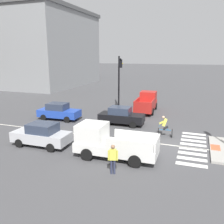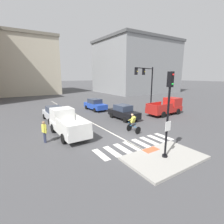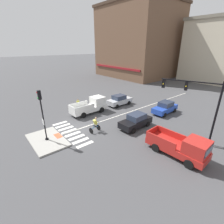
{
  "view_description": "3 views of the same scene",
  "coord_description": "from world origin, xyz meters",
  "px_view_note": "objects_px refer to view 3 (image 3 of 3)",
  "views": [
    {
      "loc": [
        -16.71,
        -1.08,
        6.3
      ],
      "look_at": [
        0.79,
        5.23,
        1.82
      ],
      "focal_mm": 38.35,
      "sensor_mm": 36.0,
      "label": 1
    },
    {
      "loc": [
        -7.67,
        -9.71,
        4.94
      ],
      "look_at": [
        1.4,
        4.41,
        1.26
      ],
      "focal_mm": 26.65,
      "sensor_mm": 36.0,
      "label": 2
    },
    {
      "loc": [
        15.02,
        -7.59,
        8.85
      ],
      "look_at": [
        0.06,
        4.68,
        0.97
      ],
      "focal_mm": 26.28,
      "sensor_mm": 36.0,
      "label": 3
    }
  ],
  "objects_px": {
    "signal_pole": "(42,111)",
    "pickup_truck_white_westbound_near": "(91,106)",
    "car_black_eastbound_mid": "(136,121)",
    "pedestrian_at_curb_left": "(78,104)",
    "traffic_light_mast": "(198,100)",
    "car_silver_westbound_far": "(119,100)",
    "cyclist": "(95,125)",
    "car_blue_eastbound_far": "(165,107)",
    "pickup_truck_red_cross_right": "(182,147)"
  },
  "relations": [
    {
      "from": "signal_pole",
      "to": "pickup_truck_white_westbound_near",
      "type": "xyz_separation_m",
      "value": [
        -3.56,
        7.55,
        -2.18
      ]
    },
    {
      "from": "car_black_eastbound_mid",
      "to": "pedestrian_at_curb_left",
      "type": "height_order",
      "value": "pedestrian_at_curb_left"
    },
    {
      "from": "traffic_light_mast",
      "to": "pickup_truck_white_westbound_near",
      "type": "xyz_separation_m",
      "value": [
        -12.58,
        -3.45,
        -3.31
      ]
    },
    {
      "from": "car_silver_westbound_far",
      "to": "cyclist",
      "type": "relative_size",
      "value": 2.45
    },
    {
      "from": "car_blue_eastbound_far",
      "to": "pickup_truck_white_westbound_near",
      "type": "height_order",
      "value": "pickup_truck_white_westbound_near"
    },
    {
      "from": "traffic_light_mast",
      "to": "car_silver_westbound_far",
      "type": "distance_m",
      "value": 12.97
    },
    {
      "from": "car_black_eastbound_mid",
      "to": "car_silver_westbound_far",
      "type": "xyz_separation_m",
      "value": [
        -6.93,
        3.66,
        0.0
      ]
    },
    {
      "from": "car_silver_westbound_far",
      "to": "pickup_truck_red_cross_right",
      "type": "distance_m",
      "value": 13.96
    },
    {
      "from": "signal_pole",
      "to": "car_blue_eastbound_far",
      "type": "height_order",
      "value": "signal_pole"
    },
    {
      "from": "pickup_truck_white_westbound_near",
      "to": "cyclist",
      "type": "xyz_separation_m",
      "value": [
        5.06,
        -2.75,
        -0.11
      ]
    },
    {
      "from": "car_blue_eastbound_far",
      "to": "pickup_truck_red_cross_right",
      "type": "bearing_deg",
      "value": -48.41
    },
    {
      "from": "car_silver_westbound_far",
      "to": "pickup_truck_white_westbound_near",
      "type": "xyz_separation_m",
      "value": [
        -0.21,
        -5.14,
        0.17
      ]
    },
    {
      "from": "car_black_eastbound_mid",
      "to": "cyclist",
      "type": "distance_m",
      "value": 4.71
    },
    {
      "from": "car_blue_eastbound_far",
      "to": "pedestrian_at_curb_left",
      "type": "height_order",
      "value": "pedestrian_at_curb_left"
    },
    {
      "from": "pickup_truck_white_westbound_near",
      "to": "pickup_truck_red_cross_right",
      "type": "bearing_deg",
      "value": 1.71
    },
    {
      "from": "car_silver_westbound_far",
      "to": "cyclist",
      "type": "distance_m",
      "value": 9.26
    },
    {
      "from": "signal_pole",
      "to": "traffic_light_mast",
      "type": "xyz_separation_m",
      "value": [
        9.03,
        11.0,
        1.13
      ]
    },
    {
      "from": "traffic_light_mast",
      "to": "car_silver_westbound_far",
      "type": "height_order",
      "value": "traffic_light_mast"
    },
    {
      "from": "signal_pole",
      "to": "car_silver_westbound_far",
      "type": "bearing_deg",
      "value": 104.78
    },
    {
      "from": "traffic_light_mast",
      "to": "car_black_eastbound_mid",
      "type": "relative_size",
      "value": 1.48
    },
    {
      "from": "signal_pole",
      "to": "pedestrian_at_curb_left",
      "type": "distance_m",
      "value": 8.88
    },
    {
      "from": "car_black_eastbound_mid",
      "to": "pickup_truck_white_westbound_near",
      "type": "relative_size",
      "value": 0.81
    },
    {
      "from": "car_blue_eastbound_far",
      "to": "signal_pole",
      "type": "bearing_deg",
      "value": -101.65
    },
    {
      "from": "pickup_truck_white_westbound_near",
      "to": "car_black_eastbound_mid",
      "type": "bearing_deg",
      "value": 11.68
    },
    {
      "from": "signal_pole",
      "to": "car_silver_westbound_far",
      "type": "distance_m",
      "value": 13.33
    },
    {
      "from": "car_blue_eastbound_far",
      "to": "car_silver_westbound_far",
      "type": "bearing_deg",
      "value": -157.5
    },
    {
      "from": "car_silver_westbound_far",
      "to": "pedestrian_at_curb_left",
      "type": "relative_size",
      "value": 2.47
    },
    {
      "from": "traffic_light_mast",
      "to": "pickup_truck_red_cross_right",
      "type": "bearing_deg",
      "value": -76.18
    },
    {
      "from": "traffic_light_mast",
      "to": "car_black_eastbound_mid",
      "type": "bearing_deg",
      "value": -160.07
    },
    {
      "from": "cyclist",
      "to": "pickup_truck_red_cross_right",
      "type": "bearing_deg",
      "value": 20.81
    },
    {
      "from": "cyclist",
      "to": "traffic_light_mast",
      "type": "bearing_deg",
      "value": 39.48
    },
    {
      "from": "pickup_truck_white_westbound_near",
      "to": "cyclist",
      "type": "distance_m",
      "value": 5.76
    },
    {
      "from": "car_blue_eastbound_far",
      "to": "traffic_light_mast",
      "type": "bearing_deg",
      "value": -36.86
    },
    {
      "from": "car_silver_westbound_far",
      "to": "pickup_truck_white_westbound_near",
      "type": "bearing_deg",
      "value": -92.33
    },
    {
      "from": "pickup_truck_red_cross_right",
      "to": "pickup_truck_white_westbound_near",
      "type": "bearing_deg",
      "value": -178.29
    },
    {
      "from": "signal_pole",
      "to": "car_black_eastbound_mid",
      "type": "height_order",
      "value": "signal_pole"
    },
    {
      "from": "cyclist",
      "to": "car_silver_westbound_far",
      "type": "bearing_deg",
      "value": 121.59
    },
    {
      "from": "car_black_eastbound_mid",
      "to": "signal_pole",
      "type": "bearing_deg",
      "value": -111.64
    },
    {
      "from": "pickup_truck_red_cross_right",
      "to": "pedestrian_at_curb_left",
      "type": "xyz_separation_m",
      "value": [
        -15.34,
        -1.37,
        0.0
      ]
    },
    {
      "from": "car_black_eastbound_mid",
      "to": "pickup_truck_red_cross_right",
      "type": "distance_m",
      "value": 6.3
    },
    {
      "from": "car_blue_eastbound_far",
      "to": "car_silver_westbound_far",
      "type": "xyz_separation_m",
      "value": [
        -6.52,
        -2.7,
        0.0
      ]
    },
    {
      "from": "pickup_truck_red_cross_right",
      "to": "car_blue_eastbound_far",
      "type": "bearing_deg",
      "value": 131.59
    },
    {
      "from": "car_black_eastbound_mid",
      "to": "cyclist",
      "type": "xyz_separation_m",
      "value": [
        -2.07,
        -4.22,
        0.06
      ]
    },
    {
      "from": "signal_pole",
      "to": "car_black_eastbound_mid",
      "type": "relative_size",
      "value": 1.21
    },
    {
      "from": "signal_pole",
      "to": "cyclist",
      "type": "height_order",
      "value": "signal_pole"
    },
    {
      "from": "traffic_light_mast",
      "to": "car_silver_westbound_far",
      "type": "xyz_separation_m",
      "value": [
        -12.37,
        1.69,
        -3.48
      ]
    },
    {
      "from": "cyclist",
      "to": "pedestrian_at_curb_left",
      "type": "distance_m",
      "value": 7.29
    },
    {
      "from": "signal_pole",
      "to": "pickup_truck_red_cross_right",
      "type": "xyz_separation_m",
      "value": [
        9.78,
        7.94,
        -2.18
      ]
    },
    {
      "from": "signal_pole",
      "to": "pedestrian_at_curb_left",
      "type": "xyz_separation_m",
      "value": [
        -5.56,
        6.57,
        -2.18
      ]
    },
    {
      "from": "car_silver_westbound_far",
      "to": "car_blue_eastbound_far",
      "type": "bearing_deg",
      "value": 22.5
    }
  ]
}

